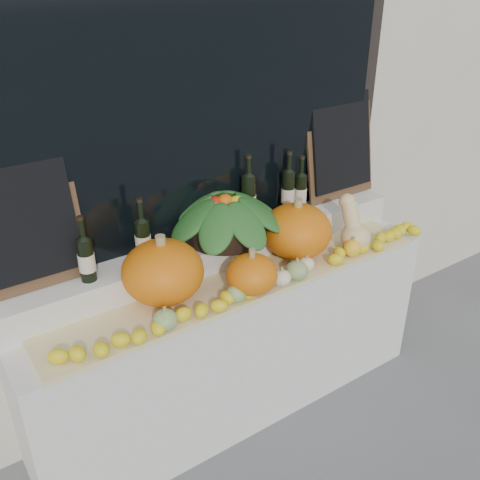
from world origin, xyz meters
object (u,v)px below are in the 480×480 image
pumpkin_left (163,272)px  pumpkin_right (297,231)px  butternut_squash (354,228)px  produce_bowl (225,215)px  wine_bottle_tall (248,200)px

pumpkin_left → pumpkin_right: bearing=-1.5°
pumpkin_left → butternut_squash: bearing=-6.9°
produce_bowl → pumpkin_left: bearing=-160.0°
pumpkin_left → pumpkin_right: size_ratio=1.02×
pumpkin_left → produce_bowl: produce_bowl is taller
wine_bottle_tall → pumpkin_left: bearing=-161.5°
pumpkin_right → butternut_squash: butternut_squash is taller
pumpkin_left → butternut_squash: butternut_squash is taller
butternut_squash → produce_bowl: 0.72m
pumpkin_left → produce_bowl: (0.45, 0.16, 0.11)m
pumpkin_left → butternut_squash: 1.11m
pumpkin_left → wine_bottle_tall: bearing=18.5°
pumpkin_left → pumpkin_right: pumpkin_left is taller
produce_bowl → wine_bottle_tall: (0.18, 0.05, 0.03)m
pumpkin_left → butternut_squash: (1.10, -0.13, -0.03)m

